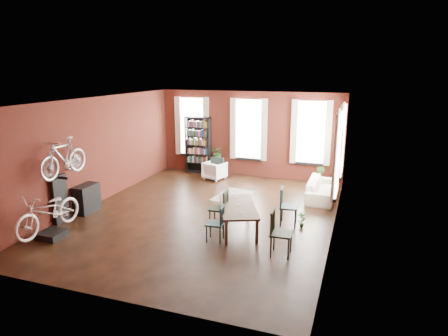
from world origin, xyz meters
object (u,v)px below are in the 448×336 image
at_px(dining_chair_c, 281,233).
at_px(plant_stand, 217,167).
at_px(bookshelf, 198,145).
at_px(dining_chair_a, 215,223).
at_px(console_table, 87,198).
at_px(cream_sofa, 322,186).
at_px(bicycle_floor, 47,193).
at_px(dining_table, 238,218).
at_px(dining_chair_d, 289,207).
at_px(bike_trainer, 52,235).
at_px(white_armchair, 215,170).
at_px(dining_chair_b, 219,208).

bearing_deg(dining_chair_c, plant_stand, 29.64).
bearing_deg(bookshelf, dining_chair_a, -63.74).
height_order(console_table, plant_stand, console_table).
bearing_deg(cream_sofa, console_table, 119.33).
height_order(cream_sofa, bicycle_floor, bicycle_floor).
relative_size(dining_chair_a, bookshelf, 0.40).
relative_size(dining_table, dining_chair_a, 2.14).
bearing_deg(dining_chair_c, dining_chair_d, 3.34).
bearing_deg(plant_stand, dining_chair_a, -70.38).
height_order(dining_chair_c, bike_trainer, dining_chair_c).
distance_m(dining_chair_d, white_armchair, 4.89).
distance_m(dining_chair_d, cream_sofa, 2.62).
bearing_deg(dining_chair_a, bike_trainer, -77.68).
height_order(dining_chair_b, white_armchair, dining_chair_b).
relative_size(dining_chair_a, bike_trainer, 1.56).
relative_size(dining_chair_a, dining_chair_d, 0.88).
height_order(dining_chair_b, bike_trainer, dining_chair_b).
relative_size(dining_chair_c, plant_stand, 1.78).
distance_m(dining_table, bicycle_floor, 4.67).
bearing_deg(dining_chair_d, console_table, 94.74).
relative_size(dining_table, dining_chair_d, 1.89).
bearing_deg(dining_chair_a, white_armchair, -164.03).
height_order(dining_chair_a, console_table, dining_chair_a).
relative_size(white_armchair, plant_stand, 1.26).
bearing_deg(dining_chair_d, dining_chair_b, 107.93).
bearing_deg(white_armchair, dining_chair_a, 127.30).
height_order(cream_sofa, bike_trainer, cream_sofa).
bearing_deg(bike_trainer, bicycle_floor, 158.15).
height_order(cream_sofa, plant_stand, cream_sofa).
distance_m(dining_chair_c, cream_sofa, 4.40).
relative_size(dining_chair_b, plant_stand, 1.69).
distance_m(dining_chair_b, bicycle_floor, 4.19).
bearing_deg(plant_stand, dining_chair_b, -69.51).
bearing_deg(dining_chair_d, bike_trainer, 112.74).
relative_size(bike_trainer, console_table, 0.71).
bearing_deg(dining_table, dining_chair_a, -134.07).
relative_size(dining_chair_c, white_armchair, 1.41).
xyz_separation_m(dining_chair_d, bicycle_floor, (-5.31, -2.75, 0.64)).
xyz_separation_m(dining_chair_c, bookshelf, (-4.52, 6.07, 0.59)).
height_order(dining_chair_c, plant_stand, dining_chair_c).
distance_m(bookshelf, bike_trainer, 7.14).
bearing_deg(cream_sofa, dining_table, 152.31).
height_order(console_table, bicycle_floor, bicycle_floor).
xyz_separation_m(dining_chair_c, cream_sofa, (0.43, 4.37, -0.10)).
relative_size(bookshelf, bicycle_floor, 1.13).
height_order(white_armchair, plant_stand, white_armchair).
distance_m(dining_table, plant_stand, 5.58).
bearing_deg(dining_chair_b, plant_stand, -159.87).
bearing_deg(cream_sofa, white_armchair, 76.33).
distance_m(dining_chair_c, dining_chair_d, 1.83).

